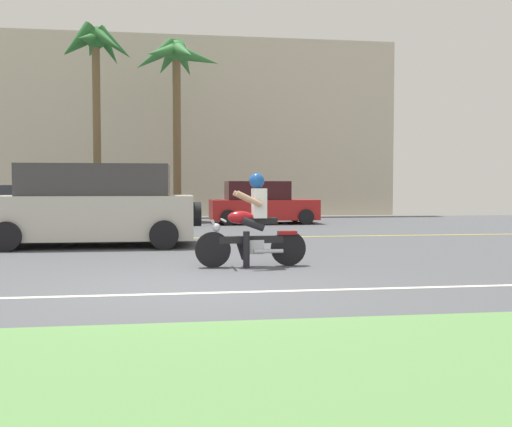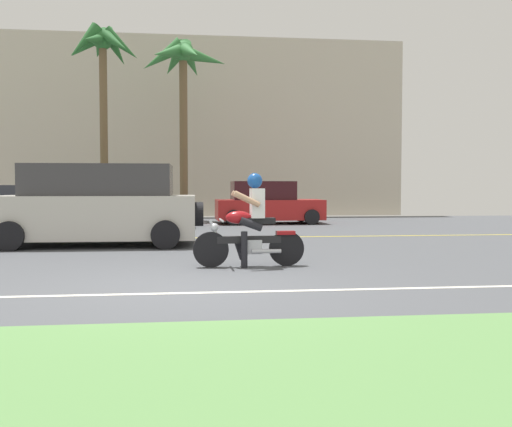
% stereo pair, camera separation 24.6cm
% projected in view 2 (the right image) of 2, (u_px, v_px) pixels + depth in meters
% --- Properties ---
extents(ground, '(56.00, 30.00, 0.04)m').
position_uv_depth(ground, '(189.00, 261.00, 10.73)').
color(ground, '#4C4F54').
extents(grass_median, '(56.00, 3.80, 0.06)m').
position_uv_depth(grass_median, '(187.00, 395.00, 3.69)').
color(grass_median, '#5B8C4C').
rests_on(grass_median, ground).
extents(lane_line_near, '(50.40, 0.12, 0.01)m').
position_uv_depth(lane_line_near, '(188.00, 293.00, 7.37)').
color(lane_line_near, silver).
rests_on(lane_line_near, ground).
extents(lane_line_far, '(50.40, 0.12, 0.01)m').
position_uv_depth(lane_line_far, '(189.00, 238.00, 15.34)').
color(lane_line_far, yellow).
rests_on(lane_line_far, ground).
extents(motorcyclist, '(1.92, 0.63, 1.61)m').
position_uv_depth(motorcyclist, '(250.00, 227.00, 9.81)').
color(motorcyclist, black).
rests_on(motorcyclist, ground).
extents(suv_nearby, '(4.81, 2.31, 1.89)m').
position_uv_depth(suv_nearby, '(98.00, 206.00, 13.39)').
color(suv_nearby, beige).
rests_on(suv_nearby, ground).
extents(parked_car_1, '(4.38, 2.04, 1.65)m').
position_uv_depth(parked_car_1, '(123.00, 205.00, 19.29)').
color(parked_car_1, '#2D663D').
rests_on(parked_car_1, ground).
extents(parked_car_2, '(3.99, 2.10, 1.58)m').
position_uv_depth(parked_car_2, '(267.00, 204.00, 21.40)').
color(parked_car_2, '#AD1E1E').
rests_on(parked_car_2, ground).
extents(palm_tree_0, '(3.68, 3.65, 7.47)m').
position_uv_depth(palm_tree_0, '(182.00, 66.00, 23.39)').
color(palm_tree_0, brown).
rests_on(palm_tree_0, ground).
extents(palm_tree_2, '(2.99, 3.04, 7.60)m').
position_uv_depth(palm_tree_2, '(103.00, 56.00, 21.91)').
color(palm_tree_2, brown).
rests_on(palm_tree_2, ground).
extents(building_far, '(18.98, 4.00, 8.36)m').
position_uv_depth(building_far, '(204.00, 131.00, 28.48)').
color(building_far, beige).
rests_on(building_far, ground).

